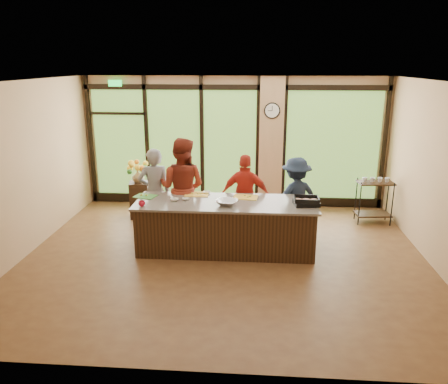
% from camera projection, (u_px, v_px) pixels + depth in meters
% --- Properties ---
extents(floor, '(7.00, 7.00, 0.00)m').
position_uv_depth(floor, '(225.00, 256.00, 7.69)').
color(floor, brown).
rests_on(floor, ground).
extents(ceiling, '(7.00, 7.00, 0.00)m').
position_uv_depth(ceiling, '(225.00, 81.00, 6.83)').
color(ceiling, white).
rests_on(ceiling, back_wall).
extents(back_wall, '(7.00, 0.00, 7.00)m').
position_uv_depth(back_wall, '(234.00, 142.00, 10.13)').
color(back_wall, tan).
rests_on(back_wall, floor).
extents(left_wall, '(0.00, 6.00, 6.00)m').
position_uv_depth(left_wall, '(22.00, 170.00, 7.52)').
color(left_wall, tan).
rests_on(left_wall, floor).
extents(right_wall, '(0.00, 6.00, 6.00)m').
position_uv_depth(right_wall, '(441.00, 178.00, 7.01)').
color(right_wall, tan).
rests_on(right_wall, floor).
extents(window_wall, '(6.90, 0.12, 3.00)m').
position_uv_depth(window_wall, '(241.00, 147.00, 10.10)').
color(window_wall, tan).
rests_on(window_wall, floor).
extents(island_base, '(3.10, 1.00, 0.88)m').
position_uv_depth(island_base, '(226.00, 227.00, 7.85)').
color(island_base, '#321E10').
rests_on(island_base, floor).
extents(countertop, '(3.20, 1.10, 0.04)m').
position_uv_depth(countertop, '(226.00, 203.00, 7.72)').
color(countertop, gray).
rests_on(countertop, island_base).
extents(wall_clock, '(0.36, 0.04, 0.36)m').
position_uv_depth(wall_clock, '(272.00, 111.00, 9.73)').
color(wall_clock, black).
rests_on(wall_clock, window_wall).
extents(cook_left, '(0.73, 0.60, 1.72)m').
position_uv_depth(cook_left, '(155.00, 192.00, 8.53)').
color(cook_left, gray).
rests_on(cook_left, floor).
extents(cook_midleft, '(1.07, 0.91, 1.94)m').
position_uv_depth(cook_midleft, '(182.00, 187.00, 8.41)').
color(cook_midleft, maroon).
rests_on(cook_midleft, floor).
extents(cook_midright, '(0.99, 0.49, 1.62)m').
position_uv_depth(cook_midright, '(246.00, 196.00, 8.42)').
color(cook_midright, red).
rests_on(cook_midright, floor).
extents(cook_right, '(1.16, 0.95, 1.56)m').
position_uv_depth(cook_right, '(295.00, 197.00, 8.44)').
color(cook_right, '#1A253B').
rests_on(cook_right, floor).
extents(roasting_pan, '(0.46, 0.39, 0.07)m').
position_uv_depth(roasting_pan, '(306.00, 203.00, 7.53)').
color(roasting_pan, black).
rests_on(roasting_pan, countertop).
extents(mixing_bowl, '(0.46, 0.46, 0.09)m').
position_uv_depth(mixing_bowl, '(227.00, 202.00, 7.53)').
color(mixing_bowl, silver).
rests_on(mixing_bowl, countertop).
extents(cutting_board_left, '(0.44, 0.38, 0.01)m').
position_uv_depth(cutting_board_left, '(145.00, 196.00, 8.01)').
color(cutting_board_left, '#3F8D33').
rests_on(cutting_board_left, countertop).
extents(cutting_board_center, '(0.45, 0.35, 0.01)m').
position_uv_depth(cutting_board_center, '(197.00, 194.00, 8.13)').
color(cutting_board_center, gold).
rests_on(cutting_board_center, countertop).
extents(cutting_board_right, '(0.47, 0.37, 0.01)m').
position_uv_depth(cutting_board_right, '(245.00, 197.00, 7.96)').
color(cutting_board_right, gold).
rests_on(cutting_board_right, countertop).
extents(prep_bowl_near, '(0.17, 0.17, 0.05)m').
position_uv_depth(prep_bowl_near, '(174.00, 200.00, 7.76)').
color(prep_bowl_near, silver).
rests_on(prep_bowl_near, countertop).
extents(prep_bowl_mid, '(0.16, 0.16, 0.04)m').
position_uv_depth(prep_bowl_mid, '(186.00, 199.00, 7.80)').
color(prep_bowl_mid, silver).
rests_on(prep_bowl_mid, countertop).
extents(prep_bowl_far, '(0.16, 0.16, 0.03)m').
position_uv_depth(prep_bowl_far, '(207.00, 192.00, 8.21)').
color(prep_bowl_far, silver).
rests_on(prep_bowl_far, countertop).
extents(red_ramekin, '(0.14, 0.14, 0.09)m').
position_uv_depth(red_ramekin, '(142.00, 204.00, 7.46)').
color(red_ramekin, '#B6122B').
rests_on(red_ramekin, countertop).
extents(flower_stand, '(0.47, 0.47, 0.79)m').
position_uv_depth(flower_stand, '(139.00, 200.00, 9.56)').
color(flower_stand, '#321E10').
rests_on(flower_stand, floor).
extents(flower_vase, '(0.34, 0.34, 0.27)m').
position_uv_depth(flower_vase, '(138.00, 176.00, 9.40)').
color(flower_vase, olive).
rests_on(flower_vase, flower_stand).
extents(bar_cart, '(0.76, 0.48, 0.99)m').
position_uv_depth(bar_cart, '(374.00, 196.00, 9.17)').
color(bar_cart, '#321E10').
rests_on(bar_cart, floor).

